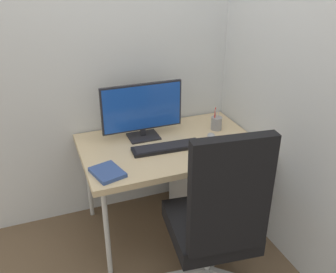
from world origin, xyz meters
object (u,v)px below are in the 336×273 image
(office_chair, at_px, (217,219))
(pen_holder, at_px, (216,123))
(filing_cabinet, at_px, (209,182))
(monitor, at_px, (142,110))
(notebook, at_px, (107,172))
(keyboard, at_px, (167,147))
(mouse, at_px, (211,136))

(office_chair, xyz_separation_m, pen_holder, (0.40, 0.79, 0.20))
(filing_cabinet, xyz_separation_m, monitor, (-0.48, 0.17, 0.62))
(notebook, bearing_deg, keyboard, 5.68)
(filing_cabinet, xyz_separation_m, keyboard, (-0.39, -0.07, 0.42))
(keyboard, bearing_deg, notebook, -159.01)
(office_chair, height_order, filing_cabinet, office_chair)
(monitor, distance_m, mouse, 0.53)
(monitor, bearing_deg, office_chair, -79.28)
(pen_holder, bearing_deg, monitor, 172.40)
(office_chair, distance_m, notebook, 0.71)
(monitor, relative_size, mouse, 6.63)
(keyboard, xyz_separation_m, pen_holder, (0.47, 0.17, 0.04))
(monitor, bearing_deg, filing_cabinet, -19.59)
(office_chair, distance_m, monitor, 0.95)
(notebook, bearing_deg, pen_holder, 4.95)
(keyboard, xyz_separation_m, notebook, (-0.45, -0.17, -0.00))
(mouse, height_order, notebook, mouse)
(keyboard, height_order, notebook, same)
(office_chair, bearing_deg, filing_cabinet, 65.33)
(office_chair, distance_m, filing_cabinet, 0.80)
(keyboard, bearing_deg, filing_cabinet, 10.31)
(filing_cabinet, height_order, pen_holder, pen_holder)
(office_chair, xyz_separation_m, filing_cabinet, (0.32, 0.69, -0.25))
(keyboard, distance_m, mouse, 0.36)
(filing_cabinet, distance_m, notebook, 0.97)
(monitor, xyz_separation_m, notebook, (-0.36, -0.41, -0.20))
(pen_holder, bearing_deg, office_chair, -116.86)
(mouse, distance_m, notebook, 0.83)
(monitor, xyz_separation_m, pen_holder, (0.56, -0.08, -0.16))
(filing_cabinet, xyz_separation_m, pen_holder, (0.08, 0.10, 0.46))
(keyboard, bearing_deg, office_chair, -83.58)
(filing_cabinet, height_order, mouse, mouse)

